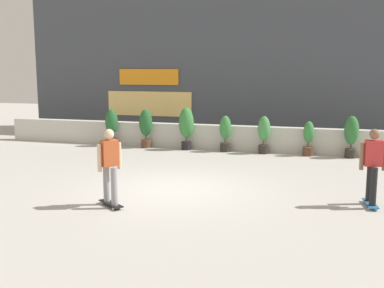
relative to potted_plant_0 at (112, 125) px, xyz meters
name	(u,v)px	position (x,y,z in m)	size (l,w,h in m)	color
ground_plane	(175,189)	(4.41, -5.55, -0.82)	(48.00, 48.00, 0.00)	#B2AFA8
planter_wall	(226,137)	(4.41, 0.45, -0.37)	(18.00, 0.40, 0.90)	beige
building_backdrop	(246,62)	(4.40, 4.45, 2.42)	(20.00, 2.08, 6.50)	#424751
potted_plant_0	(112,125)	(0.00, 0.00, 0.00)	(0.48, 0.48, 1.43)	brown
potted_plant_1	(146,126)	(1.41, 0.00, 0.02)	(0.49, 0.49, 1.46)	brown
potted_plant_2	(186,125)	(3.01, 0.00, 0.09)	(0.54, 0.54, 1.56)	black
potted_plant_3	(225,132)	(4.48, 0.00, -0.10)	(0.42, 0.42, 1.30)	#2D2823
potted_plant_4	(264,133)	(5.86, 0.00, -0.08)	(0.43, 0.43, 1.32)	#2D2823
potted_plant_5	(309,138)	(7.39, 0.00, -0.20)	(0.36, 0.36, 1.19)	brown
potted_plant_6	(351,134)	(8.77, 0.00, -0.01)	(0.47, 0.47, 1.41)	#2D2823
skater_far_right	(110,164)	(3.54, -7.37, 0.12)	(0.76, 0.64, 1.70)	black
skater_by_wall_left	(373,164)	(8.95, -5.78, 0.12)	(0.56, 0.82, 1.70)	#266699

